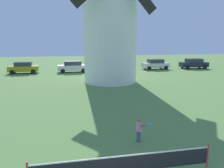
% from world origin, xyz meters
% --- Properties ---
extents(windmill, '(8.21, 6.28, 14.94)m').
position_xyz_m(windmill, '(2.84, 19.41, 7.61)').
color(windmill, white).
rests_on(windmill, ground_plane).
extents(tennis_net, '(5.78, 0.06, 1.10)m').
position_xyz_m(tennis_net, '(-0.10, 2.05, 0.69)').
color(tennis_net, red).
rests_on(tennis_net, ground_plane).
extents(player_far, '(0.74, 0.35, 1.09)m').
position_xyz_m(player_far, '(1.31, 4.85, 0.62)').
color(player_far, slate).
rests_on(player_far, ground_plane).
extents(parked_car_mustard, '(3.91, 1.95, 1.56)m').
position_xyz_m(parked_car_mustard, '(-7.48, 27.94, 0.81)').
color(parked_car_mustard, '#999919').
rests_on(parked_car_mustard, ground_plane).
extents(parked_car_silver, '(4.19, 1.98, 1.56)m').
position_xyz_m(parked_car_silver, '(-0.89, 27.74, 0.81)').
color(parked_car_silver, silver).
rests_on(parked_car_silver, ground_plane).
extents(parked_car_red, '(4.55, 2.09, 1.56)m').
position_xyz_m(parked_car_red, '(5.17, 28.62, 0.81)').
color(parked_car_red, red).
rests_on(parked_car_red, ground_plane).
extents(parked_car_cream, '(4.11, 2.02, 1.56)m').
position_xyz_m(parked_car_cream, '(11.70, 28.39, 0.81)').
color(parked_car_cream, silver).
rests_on(parked_car_cream, ground_plane).
extents(parked_car_black, '(4.35, 1.99, 1.56)m').
position_xyz_m(parked_car_black, '(18.01, 28.07, 0.81)').
color(parked_car_black, '#1E232D').
rests_on(parked_car_black, ground_plane).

